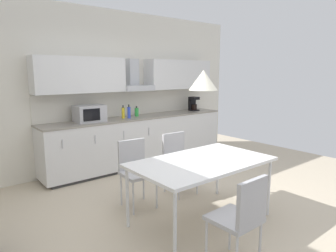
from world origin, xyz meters
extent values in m
cube|color=beige|center=(0.00, 0.00, -0.01)|extent=(8.08, 7.25, 0.02)
cube|color=silver|center=(0.00, 2.47, 1.43)|extent=(6.46, 0.10, 2.86)
cube|color=#333333|center=(0.69, 2.12, 0.03)|extent=(3.54, 0.54, 0.05)
cube|color=silver|center=(0.69, 2.12, 0.47)|extent=(3.69, 0.59, 0.85)
cube|color=gray|center=(0.69, 2.12, 0.91)|extent=(3.71, 0.61, 0.03)
cube|color=silver|center=(-0.89, 1.82, 0.69)|extent=(0.01, 0.01, 0.14)
cube|color=silver|center=(-0.36, 1.82, 0.69)|extent=(0.01, 0.01, 0.14)
cube|color=silver|center=(0.17, 1.82, 0.69)|extent=(0.01, 0.01, 0.14)
cube|color=silver|center=(0.69, 1.82, 0.69)|extent=(0.01, 0.01, 0.14)
cube|color=silver|center=(0.69, 2.41, 1.15)|extent=(3.69, 0.02, 0.45)
cube|color=silver|center=(-0.38, 2.25, 1.70)|extent=(1.54, 0.34, 0.59)
cube|color=silver|center=(1.77, 2.25, 1.70)|extent=(1.54, 0.34, 0.59)
cube|color=#B7BABF|center=(0.69, 2.23, 1.46)|extent=(0.61, 0.40, 0.10)
cube|color=#B7BABF|center=(0.69, 2.34, 1.73)|extent=(0.20, 0.16, 0.54)
cube|color=#ADADB2|center=(-0.30, 2.12, 1.07)|extent=(0.48, 0.34, 0.28)
cube|color=black|center=(-0.34, 1.95, 1.07)|extent=(0.29, 0.01, 0.20)
cube|color=black|center=(2.11, 2.12, 0.94)|extent=(0.18, 0.18, 0.02)
cylinder|color=black|center=(2.11, 2.11, 1.01)|extent=(0.12, 0.12, 0.12)
cube|color=black|center=(2.11, 2.18, 1.08)|extent=(0.16, 0.08, 0.30)
cube|color=black|center=(2.11, 2.11, 1.20)|extent=(0.18, 0.16, 0.06)
cylinder|color=blue|center=(0.43, 2.06, 1.03)|extent=(0.06, 0.06, 0.20)
cylinder|color=black|center=(0.43, 2.06, 1.15)|extent=(0.02, 0.02, 0.04)
cylinder|color=green|center=(0.67, 2.18, 1.01)|extent=(0.07, 0.07, 0.16)
cylinder|color=black|center=(0.67, 2.18, 1.10)|extent=(0.03, 0.03, 0.03)
cylinder|color=yellow|center=(0.33, 2.10, 1.02)|extent=(0.06, 0.06, 0.19)
cylinder|color=black|center=(0.33, 2.10, 1.14)|extent=(0.02, 0.02, 0.04)
cube|color=white|center=(-0.01, -0.22, 0.72)|extent=(1.62, 0.95, 0.04)
cylinder|color=silver|center=(-0.76, -0.64, 0.35)|extent=(0.04, 0.04, 0.71)
cylinder|color=silver|center=(0.75, -0.64, 0.35)|extent=(0.04, 0.04, 0.71)
cylinder|color=silver|center=(-0.76, 0.19, 0.35)|extent=(0.04, 0.04, 0.71)
cylinder|color=silver|center=(0.75, 0.19, 0.35)|extent=(0.04, 0.04, 0.71)
cube|color=#B2B2B7|center=(-0.37, -1.00, 0.45)|extent=(0.41, 0.41, 0.04)
cube|color=#B2B2B7|center=(-0.37, -1.18, 0.67)|extent=(0.38, 0.05, 0.40)
cylinder|color=silver|center=(-0.54, -0.83, 0.21)|extent=(0.02, 0.02, 0.43)
cylinder|color=silver|center=(-0.20, -0.83, 0.21)|extent=(0.02, 0.02, 0.43)
cylinder|color=silver|center=(-0.20, -1.17, 0.21)|extent=(0.02, 0.02, 0.43)
cube|color=#B2B2B7|center=(0.36, 0.55, 0.45)|extent=(0.42, 0.42, 0.04)
cube|color=#B2B2B7|center=(0.37, 0.73, 0.67)|extent=(0.38, 0.06, 0.40)
cylinder|color=silver|center=(0.52, 0.37, 0.21)|extent=(0.02, 0.02, 0.43)
cylinder|color=silver|center=(0.18, 0.39, 0.21)|extent=(0.02, 0.02, 0.43)
cylinder|color=silver|center=(0.54, 0.71, 0.21)|extent=(0.02, 0.02, 0.43)
cylinder|color=silver|center=(0.20, 0.73, 0.21)|extent=(0.02, 0.02, 0.43)
cube|color=#B2B2B7|center=(-0.37, 0.55, 0.45)|extent=(0.43, 0.43, 0.04)
cube|color=#B2B2B7|center=(-0.36, 0.73, 0.67)|extent=(0.38, 0.07, 0.40)
cylinder|color=silver|center=(-0.21, 0.37, 0.21)|extent=(0.02, 0.02, 0.43)
cylinder|color=silver|center=(-0.55, 0.39, 0.21)|extent=(0.02, 0.02, 0.43)
cylinder|color=silver|center=(-0.19, 0.71, 0.21)|extent=(0.02, 0.02, 0.43)
cylinder|color=silver|center=(-0.53, 0.73, 0.21)|extent=(0.02, 0.02, 0.43)
cone|color=silver|center=(-0.01, -0.22, 1.66)|extent=(0.32, 0.32, 0.22)
camera|label=1|loc=(-2.39, -2.57, 1.74)|focal=32.00mm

